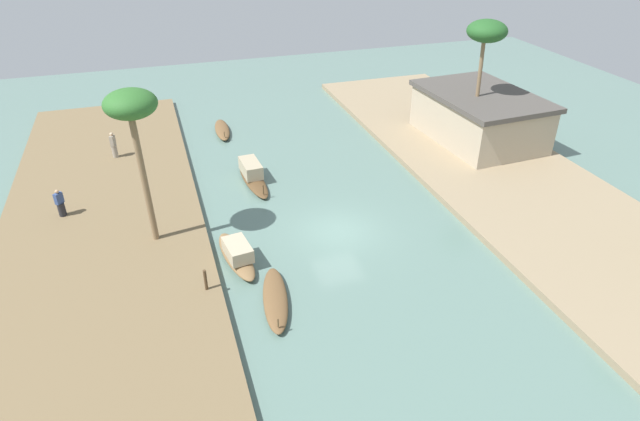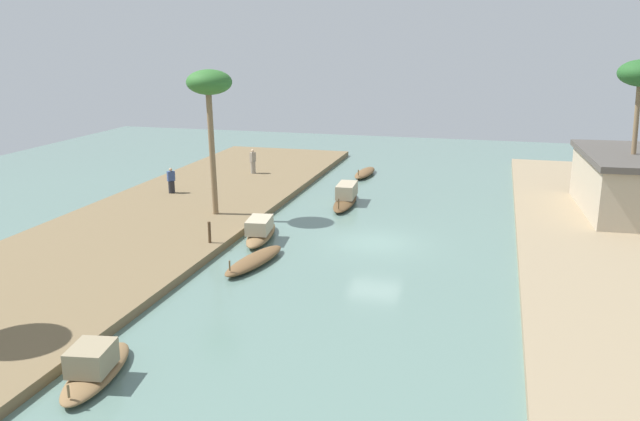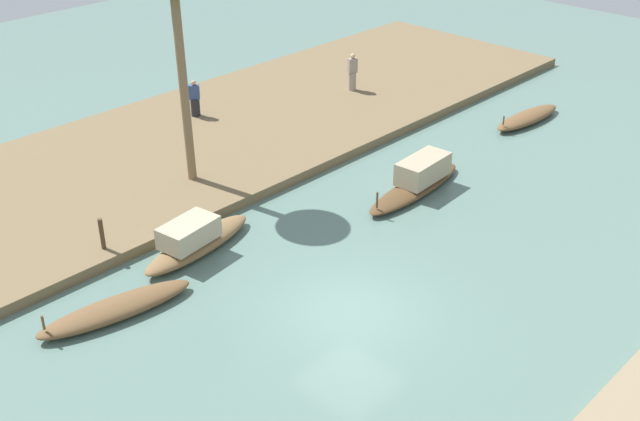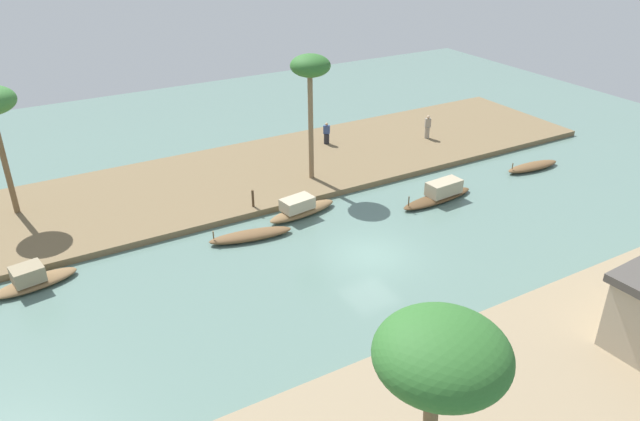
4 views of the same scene
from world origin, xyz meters
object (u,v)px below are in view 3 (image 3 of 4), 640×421
object	(u,v)px
sampan_downstream_large	(116,309)
mooring_post	(102,234)
person_on_near_bank	(352,74)
person_by_mooring	(195,101)
sampan_midstream	(195,240)
sampan_upstream_small	(528,118)
sampan_with_red_awning	(419,179)

from	to	relation	value
sampan_downstream_large	mooring_post	size ratio (longest dim) A/B	4.47
person_on_near_bank	person_by_mooring	size ratio (longest dim) A/B	1.10
sampan_midstream	sampan_downstream_large	xyz separation A→B (m)	(3.54, 1.02, -0.23)
person_on_near_bank	sampan_midstream	bearing A→B (deg)	-134.83
sampan_midstream	person_by_mooring	bearing A→B (deg)	-136.50
sampan_upstream_small	mooring_post	size ratio (longest dim) A/B	4.08
person_on_near_bank	mooring_post	xyz separation A→B (m)	(15.64, 3.82, -0.25)
sampan_midstream	person_on_near_bank	distance (m)	14.61
sampan_midstream	sampan_with_red_awning	bearing A→B (deg)	155.33
sampan_upstream_small	sampan_with_red_awning	distance (m)	8.37
sampan_midstream	person_by_mooring	world-z (taller)	person_by_mooring
sampan_with_red_awning	mooring_post	bearing A→B (deg)	-25.59
person_by_mooring	mooring_post	bearing A→B (deg)	79.01
person_by_mooring	sampan_with_red_awning	bearing A→B (deg)	140.40
sampan_downstream_large	person_on_near_bank	distance (m)	18.29
sampan_downstream_large	person_by_mooring	distance (m)	13.72
person_on_near_bank	mooring_post	size ratio (longest dim) A/B	1.68
person_on_near_bank	person_by_mooring	bearing A→B (deg)	-178.29
sampan_downstream_large	mooring_post	xyz separation A→B (m)	(-1.40, -2.74, 0.65)
sampan_midstream	mooring_post	bearing A→B (deg)	-46.85
sampan_midstream	sampan_upstream_small	xyz separation A→B (m)	(-16.44, 1.90, -0.23)
sampan_midstream	sampan_with_red_awning	size ratio (longest dim) A/B	0.86
sampan_midstream	person_on_near_bank	size ratio (longest dim) A/B	2.61
sampan_upstream_small	mooring_post	distance (m)	18.94
sampan_midstream	mooring_post	xyz separation A→B (m)	(2.14, -1.72, 0.43)
sampan_midstream	person_on_near_bank	xyz separation A→B (m)	(-13.51, -5.54, 0.67)
sampan_midstream	sampan_upstream_small	size ratio (longest dim) A/B	1.08
sampan_midstream	sampan_downstream_large	bearing A→B (deg)	8.08
sampan_upstream_small	sampan_downstream_large	distance (m)	20.00
sampan_with_red_awning	mooring_post	distance (m)	11.05
sampan_with_red_awning	sampan_downstream_large	bearing A→B (deg)	-10.41
mooring_post	sampan_upstream_small	bearing A→B (deg)	168.98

